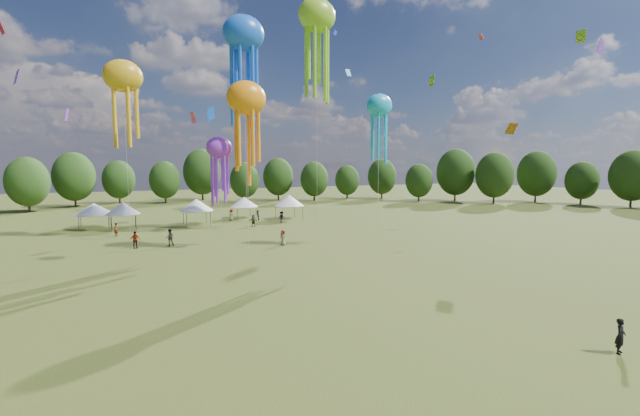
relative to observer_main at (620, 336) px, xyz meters
name	(u,v)px	position (x,y,z in m)	size (l,w,h in m)	color
ground	(505,380)	(-7.05, 0.63, -0.86)	(300.00, 300.00, 0.00)	#384416
observer_main	(620,336)	(0.00, 0.00, 0.00)	(0.63, 0.41, 1.72)	black
spectator_near	(170,237)	(-16.69, 37.88, 0.10)	(0.93, 0.73, 1.92)	gray
spectators_far	(240,222)	(-6.13, 47.50, 0.04)	(24.58, 24.57, 1.89)	gray
festival_tents	(195,205)	(-11.08, 55.31, 2.11)	(34.36, 9.43, 4.16)	#47474C
show_kites	(249,72)	(-6.43, 40.20, 19.71)	(28.85, 21.01, 31.16)	orange
small_kites	(243,1)	(-6.49, 42.50, 28.84)	(68.83, 65.21, 44.56)	orange
treeline	(188,180)	(-10.92, 63.15, 5.68)	(201.57, 95.24, 13.43)	#38281C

